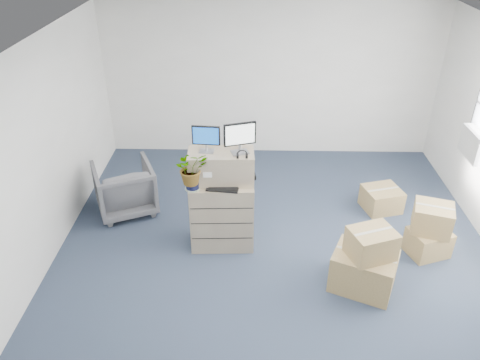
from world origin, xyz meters
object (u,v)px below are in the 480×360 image
keyboard (223,188)px  potted_plant (192,172)px  office_chair (124,186)px  water_bottle (230,171)px  filing_cabinet_lower (222,213)px  monitor_left (206,137)px  monitor_right (240,136)px

keyboard → potted_plant: bearing=-172.9°
office_chair → water_bottle: bearing=133.3°
filing_cabinet_lower → monitor_left: size_ratio=2.75×
water_bottle → potted_plant: potted_plant is taller
potted_plant → office_chair: potted_plant is taller
monitor_left → water_bottle: bearing=9.6°
monitor_right → office_chair: (-1.79, 0.75, -1.21)m
monitor_right → potted_plant: bearing=-179.3°
monitor_right → water_bottle: (-0.13, 0.05, -0.53)m
water_bottle → office_chair: size_ratio=0.29×
potted_plant → water_bottle: bearing=28.0°
filing_cabinet_lower → water_bottle: (0.11, 0.08, 0.62)m
filing_cabinet_lower → potted_plant: potted_plant is taller
filing_cabinet_lower → keyboard: 0.53m
monitor_right → keyboard: monitor_right is taller
monitor_left → water_bottle: (0.30, 0.03, -0.50)m
office_chair → monitor_right: bearing=133.5°
monitor_right → office_chair: monitor_right is taller
monitor_left → potted_plant: (-0.18, -0.23, -0.37)m
water_bottle → potted_plant: 0.55m
filing_cabinet_lower → monitor_right: size_ratio=2.42×
monitor_left → monitor_right: bearing=1.6°
monitor_right → keyboard: 0.71m
potted_plant → office_chair: size_ratio=0.65×
filing_cabinet_lower → monitor_right: bearing=5.8°
water_bottle → monitor_left: bearing=-175.1°
keyboard → water_bottle: water_bottle is taller
keyboard → filing_cabinet_lower: bearing=105.6°
monitor_left → office_chair: size_ratio=0.42×
keyboard → office_chair: bearing=155.7°
monitor_right → monitor_left: bearing=159.1°
monitor_left → potted_plant: bearing=-123.3°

